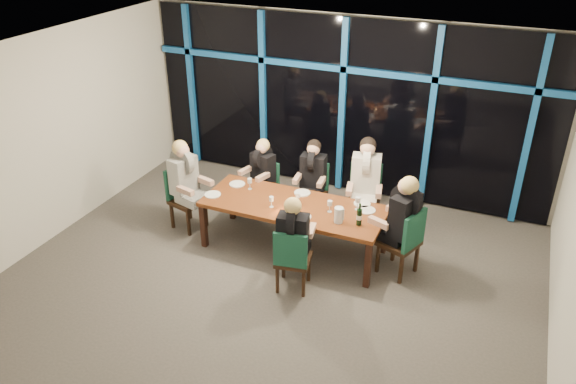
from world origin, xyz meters
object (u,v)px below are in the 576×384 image
at_px(diner_far_mid, 313,169).
at_px(diner_end_right, 403,211).
at_px(chair_far_mid, 314,188).
at_px(chair_end_left, 183,194).
at_px(dining_table, 294,209).
at_px(chair_far_right, 365,193).
at_px(chair_far_left, 265,185).
at_px(chair_near_mid, 292,257).
at_px(diner_far_right, 366,172).
at_px(diner_far_left, 262,166).
at_px(diner_near_mid, 294,229).
at_px(chair_end_right, 405,239).
at_px(wine_bottle, 359,217).
at_px(water_pitcher, 339,215).
at_px(diner_end_left, 185,173).

xyz_separation_m(diner_far_mid, diner_end_right, (1.59, -0.88, 0.09)).
bearing_deg(chair_far_mid, chair_end_left, -154.70).
bearing_deg(chair_end_left, diner_end_right, -74.04).
height_order(chair_far_mid, chair_end_left, chair_end_left).
bearing_deg(dining_table, chair_far_right, 53.89).
relative_size(chair_far_right, chair_end_left, 1.04).
xyz_separation_m(chair_far_left, chair_near_mid, (1.21, -1.76, 0.03)).
bearing_deg(diner_far_right, diner_far_left, 173.76).
xyz_separation_m(chair_near_mid, diner_near_mid, (-0.01, 0.08, 0.37)).
relative_size(dining_table, chair_end_left, 2.63).
height_order(chair_far_mid, diner_end_right, diner_end_right).
bearing_deg(chair_end_right, diner_far_right, -117.38).
xyz_separation_m(chair_end_left, diner_far_right, (2.59, 0.99, 0.43)).
distance_m(chair_end_left, diner_end_right, 3.38).
xyz_separation_m(chair_far_left, diner_near_mid, (1.20, -1.68, 0.40)).
distance_m(chair_near_mid, diner_near_mid, 0.38).
height_order(chair_far_right, chair_near_mid, chair_far_right).
relative_size(diner_near_mid, wine_bottle, 2.87).
bearing_deg(chair_far_left, diner_far_mid, 21.08).
bearing_deg(diner_end_right, diner_far_mid, -98.19).
bearing_deg(water_pitcher, chair_near_mid, -136.34).
xyz_separation_m(chair_near_mid, diner_far_left, (-1.23, 1.69, 0.32)).
bearing_deg(diner_far_mid, chair_far_right, 2.30).
bearing_deg(diner_far_right, chair_far_right, 90.00).
relative_size(dining_table, diner_end_right, 2.63).
xyz_separation_m(dining_table, diner_end_left, (-1.74, -0.06, 0.26)).
relative_size(diner_far_mid, diner_end_left, 0.93).
distance_m(chair_end_right, diner_far_right, 1.32).
xyz_separation_m(chair_near_mid, diner_far_right, (0.41, 1.86, 0.46)).
relative_size(chair_far_left, diner_near_mid, 0.96).
bearing_deg(diner_far_left, dining_table, -26.04).
bearing_deg(dining_table, wine_bottle, -9.07).
bearing_deg(chair_end_right, wine_bottle, -53.36).
xyz_separation_m(diner_far_mid, water_pitcher, (0.80, -1.13, -0.02)).
xyz_separation_m(dining_table, wine_bottle, (1.01, -0.16, 0.19)).
xyz_separation_m(dining_table, chair_end_left, (-1.82, -0.04, -0.13)).
distance_m(chair_end_left, diner_far_left, 1.29).
distance_m(dining_table, chair_far_right, 1.28).
height_order(diner_end_left, diner_end_right, diner_end_right).
bearing_deg(diner_end_right, chair_far_left, -88.00).
xyz_separation_m(dining_table, chair_far_right, (0.75, 1.03, -0.11)).
xyz_separation_m(chair_end_right, water_pitcher, (-0.87, -0.22, 0.29)).
distance_m(chair_far_left, chair_far_right, 1.62).
relative_size(diner_far_left, diner_end_left, 0.89).
bearing_deg(wine_bottle, chair_far_right, 102.01).
height_order(dining_table, chair_end_left, chair_end_left).
distance_m(dining_table, chair_end_left, 1.83).
bearing_deg(chair_far_mid, diner_end_left, -152.97).
distance_m(diner_far_left, water_pitcher, 1.88).
xyz_separation_m(chair_end_right, diner_end_left, (-3.35, -0.07, 0.38)).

